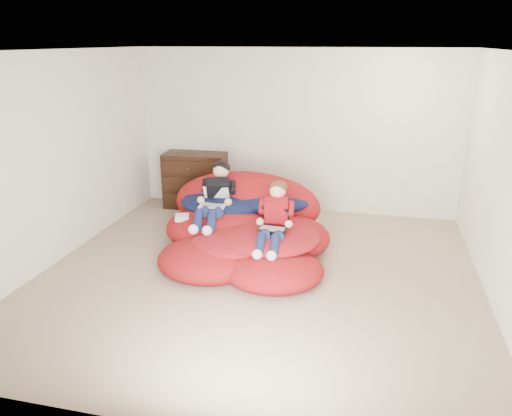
{
  "coord_description": "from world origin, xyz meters",
  "views": [
    {
      "loc": [
        1.21,
        -5.11,
        2.6
      ],
      "look_at": [
        -0.11,
        0.36,
        0.7
      ],
      "focal_mm": 35.0,
      "sensor_mm": 36.0,
      "label": 1
    }
  ],
  "objects_px": {
    "older_boy": "(216,194)",
    "laptop_white": "(214,200)",
    "beanbag_pile": "(245,228)",
    "laptop_black": "(274,222)",
    "dresser": "(196,180)",
    "younger_boy": "(274,216)"
  },
  "relations": [
    {
      "from": "older_boy",
      "to": "laptop_black",
      "type": "distance_m",
      "value": 1.04
    },
    {
      "from": "older_boy",
      "to": "laptop_white",
      "type": "distance_m",
      "value": 0.09
    },
    {
      "from": "younger_boy",
      "to": "laptop_white",
      "type": "bearing_deg",
      "value": 153.1
    },
    {
      "from": "laptop_white",
      "to": "laptop_black",
      "type": "xyz_separation_m",
      "value": [
        0.89,
        -0.46,
        -0.07
      ]
    },
    {
      "from": "beanbag_pile",
      "to": "older_boy",
      "type": "xyz_separation_m",
      "value": [
        -0.42,
        0.07,
        0.41
      ]
    },
    {
      "from": "beanbag_pile",
      "to": "older_boy",
      "type": "distance_m",
      "value": 0.59
    },
    {
      "from": "dresser",
      "to": "laptop_white",
      "type": "relative_size",
      "value": 2.62
    },
    {
      "from": "beanbag_pile",
      "to": "laptop_black",
      "type": "distance_m",
      "value": 0.71
    },
    {
      "from": "younger_boy",
      "to": "dresser",
      "type": "bearing_deg",
      "value": 131.31
    },
    {
      "from": "beanbag_pile",
      "to": "dresser",
      "type": "bearing_deg",
      "value": 129.47
    },
    {
      "from": "older_boy",
      "to": "laptop_black",
      "type": "height_order",
      "value": "older_boy"
    },
    {
      "from": "dresser",
      "to": "laptop_black",
      "type": "bearing_deg",
      "value": -48.78
    },
    {
      "from": "laptop_black",
      "to": "older_boy",
      "type": "bearing_deg",
      "value": 149.82
    },
    {
      "from": "beanbag_pile",
      "to": "younger_boy",
      "type": "bearing_deg",
      "value": -43.21
    },
    {
      "from": "older_boy",
      "to": "beanbag_pile",
      "type": "bearing_deg",
      "value": -9.27
    },
    {
      "from": "dresser",
      "to": "older_boy",
      "type": "distance_m",
      "value": 1.65
    },
    {
      "from": "beanbag_pile",
      "to": "older_boy",
      "type": "bearing_deg",
      "value": 170.73
    },
    {
      "from": "younger_boy",
      "to": "laptop_black",
      "type": "distance_m",
      "value": 0.08
    },
    {
      "from": "dresser",
      "to": "laptop_white",
      "type": "xyz_separation_m",
      "value": [
        0.8,
        -1.48,
        0.18
      ]
    },
    {
      "from": "younger_boy",
      "to": "older_boy",
      "type": "bearing_deg",
      "value": 150.11
    },
    {
      "from": "laptop_black",
      "to": "laptop_white",
      "type": "bearing_deg",
      "value": 152.79
    },
    {
      "from": "dresser",
      "to": "younger_boy",
      "type": "height_order",
      "value": "younger_boy"
    }
  ]
}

